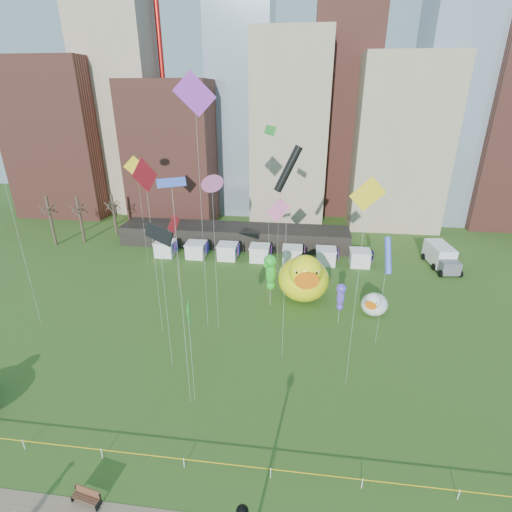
# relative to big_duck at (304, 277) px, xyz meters

# --- Properties ---
(ground) EXTENTS (160.00, 160.00, 0.00)m
(ground) POSITION_rel_big_duck_xyz_m (-7.78, -24.68, -3.05)
(ground) COLOR #36561A
(ground) RESTS_ON ground
(skyline) EXTENTS (101.00, 23.00, 68.00)m
(skyline) POSITION_rel_big_duck_xyz_m (-5.53, 36.38, 18.39)
(skyline) COLOR brown
(skyline) RESTS_ON ground
(pavilion) EXTENTS (38.00, 6.00, 3.20)m
(pavilion) POSITION_rel_big_duck_xyz_m (-11.78, 17.32, -1.45)
(pavilion) COLOR black
(pavilion) RESTS_ON ground
(vendor_tents) EXTENTS (33.24, 2.80, 2.40)m
(vendor_tents) POSITION_rel_big_duck_xyz_m (-6.76, 11.32, -1.95)
(vendor_tents) COLOR white
(vendor_tents) RESTS_ON ground
(bare_trees) EXTENTS (8.44, 6.44, 8.50)m
(bare_trees) POSITION_rel_big_duck_xyz_m (-37.95, 15.86, 0.96)
(bare_trees) COLOR #382B21
(bare_trees) RESTS_ON ground
(caution_tape) EXTENTS (50.00, 0.06, 0.90)m
(caution_tape) POSITION_rel_big_duck_xyz_m (-7.78, -24.68, -2.37)
(caution_tape) COLOR white
(caution_tape) RESTS_ON ground
(big_duck) EXTENTS (6.87, 8.88, 6.65)m
(big_duck) POSITION_rel_big_duck_xyz_m (0.00, 0.00, 0.00)
(big_duck) COLOR #FFFD0D
(big_duck) RESTS_ON ground
(small_duck) EXTENTS (4.10, 4.53, 3.16)m
(small_duck) POSITION_rel_big_duck_xyz_m (8.18, -2.62, -1.60)
(small_duck) COLOR white
(small_duck) RESTS_ON ground
(seahorse_green) EXTENTS (1.96, 2.19, 6.70)m
(seahorse_green) POSITION_rel_big_duck_xyz_m (-3.92, -2.11, 1.78)
(seahorse_green) COLOR silver
(seahorse_green) RESTS_ON ground
(seahorse_purple) EXTENTS (1.32, 1.53, 4.90)m
(seahorse_purple) POSITION_rel_big_duck_xyz_m (4.07, -4.84, 0.49)
(seahorse_purple) COLOR silver
(seahorse_purple) RESTS_ON ground
(park_bench) EXTENTS (1.98, 0.95, 0.97)m
(park_bench) POSITION_rel_big_duck_xyz_m (-13.15, -27.79, -2.52)
(park_bench) COLOR #532E1C
(park_bench) RESTS_ON footpath
(box_truck) EXTENTS (3.64, 7.67, 3.14)m
(box_truck) POSITION_rel_big_duck_xyz_m (19.99, 12.48, -1.44)
(box_truck) COLOR white
(box_truck) RESTS_ON ground
(kite_0) EXTENTS (1.12, 3.19, 18.60)m
(kite_0) POSITION_rel_big_duck_xyz_m (-15.03, -8.92, 13.65)
(kite_0) COLOR silver
(kite_0) RESTS_ON ground
(kite_1) EXTENTS (1.28, 1.37, 16.93)m
(kite_1) POSITION_rel_big_duck_xyz_m (-9.07, -7.81, 12.98)
(kite_1) COLOR silver
(kite_1) RESTS_ON ground
(kite_2) EXTENTS (2.27, 0.87, 20.19)m
(kite_2) POSITION_rel_big_duck_xyz_m (-1.84, -11.75, 15.23)
(kite_2) COLOR silver
(kite_2) RESTS_ON ground
(kite_3) EXTENTS (0.88, 2.11, 9.90)m
(kite_3) POSITION_rel_big_duck_xyz_m (-8.72, -18.56, 5.77)
(kite_3) COLOR silver
(kite_3) RESTS_ON ground
(kite_4) EXTENTS (2.57, 0.05, 18.54)m
(kite_4) POSITION_rel_big_duck_xyz_m (4.02, -14.92, 13.83)
(kite_4) COLOR silver
(kite_4) RESTS_ON ground
(kite_5) EXTENTS (0.87, 2.07, 11.58)m
(kite_5) POSITION_rel_big_duck_xyz_m (7.61, -8.26, 6.82)
(kite_5) COLOR silver
(kite_5) RESTS_ON ground
(kite_7) EXTENTS (3.61, 1.30, 25.69)m
(kite_7) POSITION_rel_big_duck_xyz_m (-10.38, -7.25, 20.40)
(kite_7) COLOR silver
(kite_7) RESTS_ON ground
(kite_8) EXTENTS (0.72, 2.57, 10.30)m
(kite_8) POSITION_rel_big_duck_xyz_m (-16.19, 0.67, 5.82)
(kite_8) COLOR silver
(kite_8) RESTS_ON ground
(kite_9) EXTENTS (3.28, 1.09, 11.05)m
(kite_9) POSITION_rel_big_duck_xyz_m (-3.77, 7.14, 6.21)
(kite_9) COLOR silver
(kite_9) RESTS_ON ground
(kite_10) EXTENTS (3.28, 2.74, 13.82)m
(kite_10) POSITION_rel_big_duck_xyz_m (-12.15, -14.22, 10.15)
(kite_10) COLOR silver
(kite_10) RESTS_ON ground
(kite_11) EXTENTS (1.62, 2.99, 20.66)m
(kite_11) POSITION_rel_big_duck_xyz_m (-4.38, -0.15, 16.99)
(kite_11) COLOR silver
(kite_11) RESTS_ON ground
(kite_12) EXTENTS (3.26, 1.08, 16.07)m
(kite_12) POSITION_rel_big_duck_xyz_m (-23.28, 7.70, 11.15)
(kite_12) COLOR silver
(kite_12) RESTS_ON ground
(kite_13) EXTENTS (1.78, 1.25, 18.84)m
(kite_13) POSITION_rel_big_duck_xyz_m (-9.09, -18.66, 15.17)
(kite_13) COLOR silver
(kite_13) RESTS_ON ground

